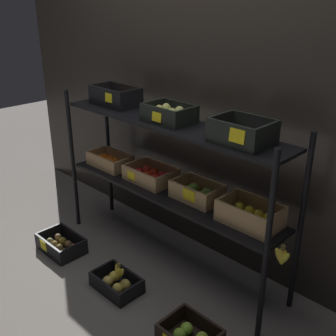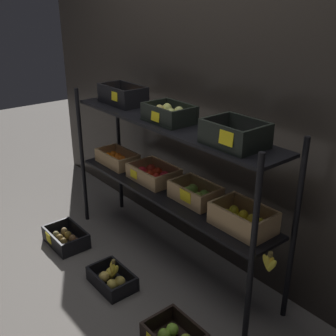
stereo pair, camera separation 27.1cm
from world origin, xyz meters
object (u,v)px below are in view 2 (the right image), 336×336
Objects in this scene: display_rack at (170,160)px; crate_ground_apple_gold at (112,280)px; crate_ground_kiwi at (66,239)px; banana_bunch_loose at (114,268)px.

crate_ground_apple_gold is at bearing -90.84° from display_rack.
display_rack is 5.76× the size of crate_ground_apple_gold.
display_rack is 5.27× the size of crate_ground_kiwi.
banana_bunch_loose is (0.03, 0.00, 0.11)m from crate_ground_apple_gold.
banana_bunch_loose is at bearing -86.76° from display_rack.
display_rack reaches higher than crate_ground_apple_gold.
banana_bunch_loose reaches higher than crate_ground_kiwi.
banana_bunch_loose reaches higher than crate_ground_apple_gold.
crate_ground_kiwi is 0.64m from crate_ground_apple_gold.
display_rack is 0.88m from crate_ground_apple_gold.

